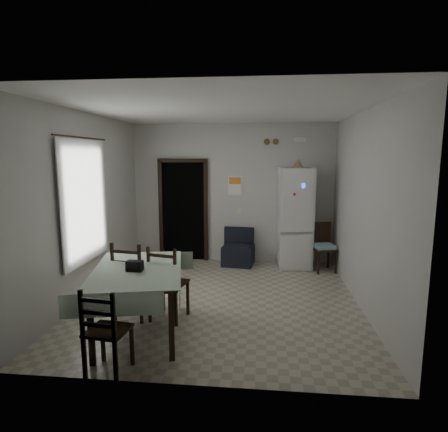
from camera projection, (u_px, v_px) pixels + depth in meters
name	position (u px, v px, depth m)	size (l,w,h in m)	color
ground	(221.00, 299.00, 5.89)	(4.50, 4.50, 0.00)	#A8A089
ceiling	(220.00, 109.00, 5.43)	(4.20, 4.50, 0.02)	white
wall_back	(232.00, 194.00, 7.87)	(4.20, 0.02, 2.90)	beige
wall_front	(194.00, 242.00, 3.45)	(4.20, 0.02, 2.90)	beige
wall_left	(88.00, 206.00, 5.87)	(0.02, 4.50, 2.90)	beige
wall_right	(364.00, 210.00, 5.44)	(0.02, 4.50, 2.90)	beige
doorway	(186.00, 210.00, 8.23)	(1.06, 0.52, 2.22)	black
window_recess	(78.00, 201.00, 5.66)	(0.10, 1.20, 1.60)	silver
curtain	(85.00, 202.00, 5.65)	(0.02, 1.45, 1.85)	white
curtain_rod	(82.00, 137.00, 5.50)	(0.02, 0.02, 1.60)	black
calendar	(235.00, 186.00, 7.82)	(0.28, 0.02, 0.40)	white
calendar_image	(235.00, 181.00, 7.80)	(0.24, 0.01, 0.14)	orange
light_switch	(239.00, 210.00, 7.90)	(0.08, 0.02, 0.12)	beige
vent_left	(267.00, 142.00, 7.61)	(0.12, 0.12, 0.03)	brown
vent_right	(276.00, 142.00, 7.59)	(0.12, 0.12, 0.03)	brown
emergency_light	(299.00, 140.00, 7.52)	(0.25, 0.07, 0.09)	white
fridge	(295.00, 218.00, 7.49)	(0.65, 0.65, 2.00)	white
tan_cone	(298.00, 163.00, 7.31)	(0.21, 0.21, 0.17)	#A7805D
navy_seat	(238.00, 247.00, 7.71)	(0.62, 0.60, 0.75)	black
corner_chair	(324.00, 248.00, 7.25)	(0.41, 0.41, 0.94)	black
dining_table	(139.00, 301.00, 4.71)	(1.07, 1.62, 0.85)	#97AC93
black_bag	(135.00, 266.00, 4.54)	(0.19, 0.12, 0.13)	black
dining_chair_far_left	(134.00, 279.00, 5.19)	(0.47, 0.47, 1.09)	black
dining_chair_far_right	(169.00, 282.00, 5.12)	(0.45, 0.45, 1.05)	black
dining_chair_near_head	(108.00, 329.00, 3.84)	(0.40, 0.40, 0.94)	black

